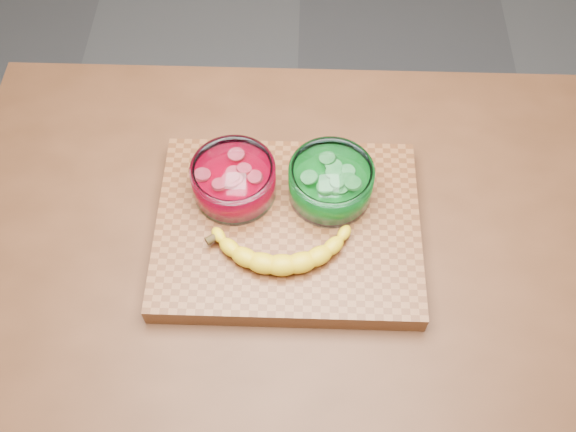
{
  "coord_description": "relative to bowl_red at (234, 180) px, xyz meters",
  "views": [
    {
      "loc": [
        0.02,
        -0.57,
        1.87
      ],
      "look_at": [
        0.0,
        0.0,
        0.96
      ],
      "focal_mm": 40.0,
      "sensor_mm": 36.0,
      "label": 1
    }
  ],
  "objects": [
    {
      "name": "ground",
      "position": [
        0.09,
        -0.06,
        -0.97
      ],
      "size": [
        3.5,
        3.5,
        0.0
      ],
      "primitive_type": "plane",
      "color": "#515155",
      "rests_on": "ground"
    },
    {
      "name": "counter",
      "position": [
        0.09,
        -0.06,
        -0.52
      ],
      "size": [
        1.2,
        0.8,
        0.9
      ],
      "primitive_type": "cube",
      "color": "#4F2B17",
      "rests_on": "ground"
    },
    {
      "name": "cutting_board",
      "position": [
        0.09,
        -0.06,
        -0.05
      ],
      "size": [
        0.45,
        0.35,
        0.04
      ],
      "primitive_type": "cube",
      "color": "brown",
      "rests_on": "counter"
    },
    {
      "name": "bowl_red",
      "position": [
        0.0,
        0.0,
        0.0
      ],
      "size": [
        0.14,
        0.14,
        0.07
      ],
      "color": "white",
      "rests_on": "cutting_board"
    },
    {
      "name": "bowl_green",
      "position": [
        0.17,
        0.0,
        0.0
      ],
      "size": [
        0.15,
        0.15,
        0.07
      ],
      "color": "white",
      "rests_on": "cutting_board"
    },
    {
      "name": "banana",
      "position": [
        0.08,
        -0.12,
        -0.02
      ],
      "size": [
        0.27,
        0.12,
        0.04
      ],
      "primitive_type": null,
      "color": "gold",
      "rests_on": "cutting_board"
    }
  ]
}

